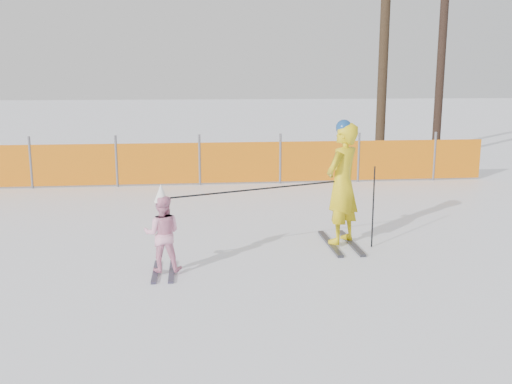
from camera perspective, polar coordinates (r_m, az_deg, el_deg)
ground at (r=8.00m, az=0.39°, el=-7.75°), size 120.00×120.00×0.00m
adult at (r=9.02m, az=8.62°, el=0.88°), size 0.81×1.38×1.99m
child at (r=7.81m, az=-9.35°, el=-4.05°), size 0.53×0.90×1.23m
ski_poles at (r=8.46m, az=4.18°, el=-0.33°), size 3.10×0.98×1.28m
safety_fence at (r=14.07m, az=-7.44°, el=2.89°), size 15.26×0.06×1.25m
tree_trunks at (r=19.16m, az=14.91°, el=11.67°), size 2.29×0.54×5.81m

